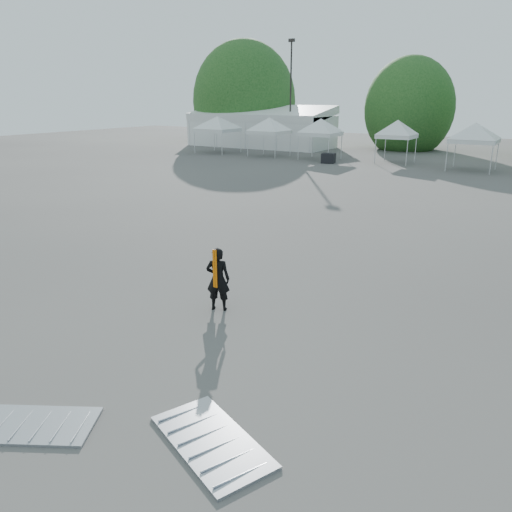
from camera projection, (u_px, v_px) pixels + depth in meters
The scene contains 14 objects.
ground at pixel (289, 288), 13.71m from camera, with size 120.00×120.00×0.00m, color #474442.
marquee at pixel (261, 127), 52.49m from camera, with size 15.00×6.25×4.23m.
light_pole_west at pixel (291, 89), 48.53m from camera, with size 0.60×0.25×10.30m.
tree_far_w at pixel (244, 102), 56.14m from camera, with size 4.80×4.80×7.30m.
tree_mid_w at pixel (409, 109), 48.97m from camera, with size 4.16×4.16×6.33m.
tent_a at pixel (217, 119), 46.24m from camera, with size 4.70×4.70×3.88m.
tent_b at pixel (269, 121), 43.39m from camera, with size 4.18×4.18×3.88m.
tent_c at pixel (321, 122), 41.23m from camera, with size 4.13×4.13×3.88m.
tent_d at pixel (398, 123), 38.83m from camera, with size 3.80×3.80×3.88m.
tent_e at pixel (476, 126), 34.79m from camera, with size 4.37×4.37×3.88m.
man at pixel (218, 279), 12.11m from camera, with size 0.68×0.58×1.59m.
barrier_left at pixel (32, 424), 7.95m from camera, with size 2.20×1.82×0.06m.
barrier_mid at pixel (212, 441), 7.57m from camera, with size 2.37×1.82×0.07m.
crate_west at pixel (328, 158), 39.53m from camera, with size 1.00×0.78×0.78m, color black.
Camera 1 is at (5.91, -11.38, 5.01)m, focal length 35.00 mm.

